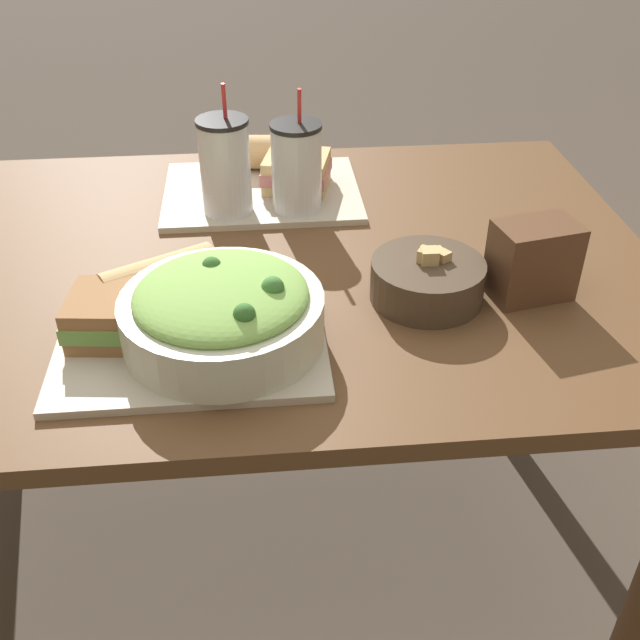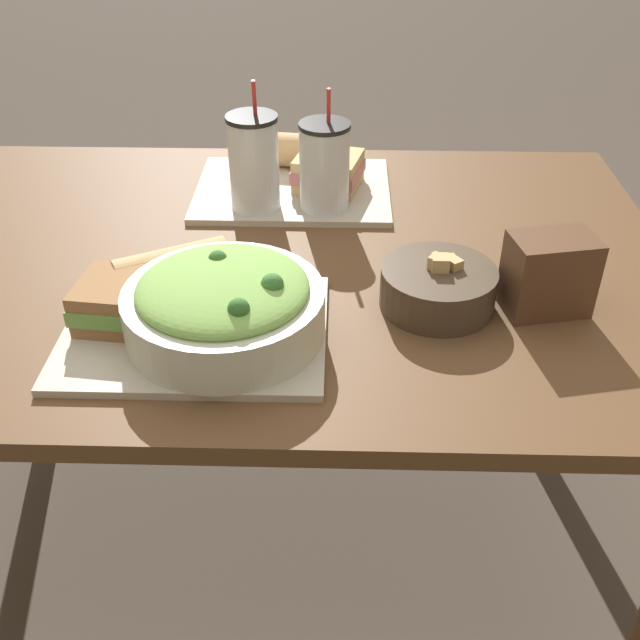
% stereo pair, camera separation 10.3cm
% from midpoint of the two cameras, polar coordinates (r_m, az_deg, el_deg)
% --- Properties ---
extents(ground_plane, '(12.00, 12.00, 0.00)m').
position_cam_midpoint_polar(ground_plane, '(1.77, -1.78, -16.73)').
color(ground_plane, '#4C4238').
extents(dining_table, '(1.39, 0.92, 0.75)m').
position_cam_midpoint_polar(dining_table, '(1.32, -2.29, 1.39)').
color(dining_table, brown).
rests_on(dining_table, ground_plane).
extents(tray_near, '(0.37, 0.29, 0.01)m').
position_cam_midpoint_polar(tray_near, '(1.07, -6.79, -0.97)').
color(tray_near, '#BCB29E').
rests_on(tray_near, dining_table).
extents(tray_far, '(0.37, 0.29, 0.01)m').
position_cam_midpoint_polar(tray_far, '(1.48, -0.06, 9.82)').
color(tray_far, '#BCB29E').
rests_on(tray_far, dining_table).
extents(salad_bowl, '(0.28, 0.28, 0.11)m').
position_cam_midpoint_polar(salad_bowl, '(1.03, -4.49, 1.13)').
color(salad_bowl, beige).
rests_on(salad_bowl, tray_near).
extents(soup_bowl, '(0.17, 0.17, 0.08)m').
position_cam_midpoint_polar(soup_bowl, '(1.14, 11.56, 2.47)').
color(soup_bowl, '#473828').
rests_on(soup_bowl, dining_table).
extents(sandwich_near, '(0.14, 0.13, 0.06)m').
position_cam_midpoint_polar(sandwich_near, '(1.09, -12.20, 1.29)').
color(sandwich_near, olive).
rests_on(sandwich_near, tray_near).
extents(baguette_near, '(0.18, 0.14, 0.07)m').
position_cam_midpoint_polar(baguette_near, '(1.15, -8.56, 3.78)').
color(baguette_near, tan).
rests_on(baguette_near, tray_near).
extents(sandwich_far, '(0.15, 0.14, 0.06)m').
position_cam_midpoint_polar(sandwich_far, '(1.46, 2.68, 11.20)').
color(sandwich_far, tan).
rests_on(sandwich_far, tray_far).
extents(baguette_far, '(0.17, 0.09, 0.07)m').
position_cam_midpoint_polar(baguette_far, '(1.56, -0.11, 12.78)').
color(baguette_far, tan).
rests_on(baguette_far, tray_far).
extents(drink_cup_dark, '(0.09, 0.09, 0.23)m').
position_cam_midpoint_polar(drink_cup_dark, '(1.37, -2.87, 11.64)').
color(drink_cup_dark, silver).
rests_on(drink_cup_dark, tray_far).
extents(drink_cup_red, '(0.09, 0.09, 0.22)m').
position_cam_midpoint_polar(drink_cup_red, '(1.36, 2.54, 11.36)').
color(drink_cup_red, silver).
rests_on(drink_cup_red, tray_far).
extents(chip_bag, '(0.14, 0.10, 0.12)m').
position_cam_midpoint_polar(chip_bag, '(1.16, 19.50, 3.23)').
color(chip_bag, brown).
rests_on(chip_bag, dining_table).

